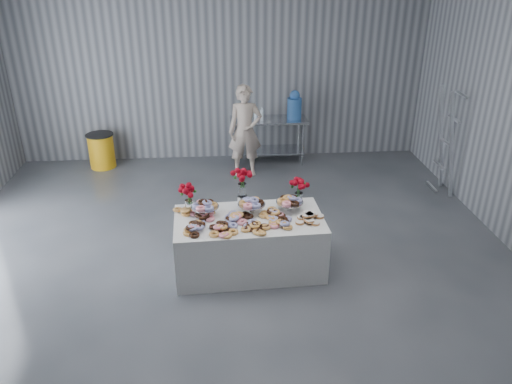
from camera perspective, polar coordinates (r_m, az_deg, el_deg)
The scene contains 17 objects.
ground at distance 6.46m, azimuth -2.99°, elevation -10.46°, with size 9.00×9.00×0.00m, color #37393E.
room_walls at distance 5.43m, azimuth -6.62°, elevation 13.10°, with size 8.04×9.04×4.02m.
display_table at distance 6.56m, azimuth -0.79°, elevation -5.90°, with size 1.90×1.00×0.75m, color white.
prep_table at distance 9.91m, azimuth 1.43°, elevation 6.80°, with size 1.50×0.60×0.90m.
donut_mounds at distance 6.30m, azimuth -0.78°, elevation -2.88°, with size 1.80×0.80×0.09m, color #E7B254, non-canonical shape.
cake_stand_left at distance 6.41m, azimuth -5.86°, elevation -1.55°, with size 0.36×0.36×0.17m.
cake_stand_mid at distance 6.44m, azimuth -0.52°, elevation -1.27°, with size 0.36×0.36×0.17m.
cake_stand_right at distance 6.51m, azimuth 3.86°, elevation -1.02°, with size 0.36×0.36×0.17m.
danish_pile at distance 6.33m, azimuth 6.12°, elevation -2.81°, with size 0.48×0.48×0.11m, color silver, non-canonical shape.
bouquet_left at distance 6.43m, azimuth -7.72°, elevation -0.00°, with size 0.26×0.26×0.42m.
bouquet_right at distance 6.60m, azimuth 4.94°, elevation 0.84°, with size 0.26×0.26×0.42m.
bouquet_center at distance 6.51m, azimuth -1.60°, elevation 1.35°, with size 0.26×0.26×0.57m.
water_jug at distance 9.81m, azimuth 4.41°, elevation 9.79°, with size 0.28×0.28×0.55m.
drink_bottles at distance 9.66m, azimuth -0.39°, elevation 8.90°, with size 0.54×0.08×0.27m, color #268C33, non-canonical shape.
person at distance 9.26m, azimuth -1.25°, elevation 6.98°, with size 0.62×0.41×1.71m, color #CC8C93.
trash_barrel at distance 10.21m, azimuth -17.24°, elevation 4.54°, with size 0.53×0.53×0.67m.
stepladder at distance 9.05m, azimuth 20.91°, elevation 5.33°, with size 0.24×0.47×1.86m, color silver, non-canonical shape.
Camera 1 is at (-0.08, -5.23, 3.78)m, focal length 35.00 mm.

